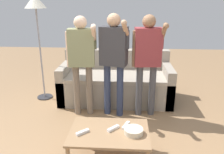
# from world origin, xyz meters

# --- Properties ---
(ground_plane) EXTENTS (12.00, 12.00, 0.00)m
(ground_plane) POSITION_xyz_m (0.00, 0.00, 0.00)
(ground_plane) COLOR #93704C
(couch) EXTENTS (1.95, 0.90, 0.86)m
(couch) POSITION_xyz_m (0.08, 1.45, 0.31)
(couch) COLOR #9E9384
(couch) RESTS_ON ground
(coffee_table) EXTENTS (0.86, 0.59, 0.38)m
(coffee_table) POSITION_xyz_m (0.09, -0.28, 0.34)
(coffee_table) COLOR #997551
(coffee_table) RESTS_ON ground
(snack_bowl) EXTENTS (0.20, 0.20, 0.06)m
(snack_bowl) POSITION_xyz_m (0.35, -0.31, 0.41)
(snack_bowl) COLOR beige
(snack_bowl) RESTS_ON coffee_table
(game_remote_nunchuk) EXTENTS (0.06, 0.09, 0.05)m
(game_remote_nunchuk) POSITION_xyz_m (0.35, -0.29, 0.41)
(game_remote_nunchuk) COLOR white
(game_remote_nunchuk) RESTS_ON coffee_table
(floor_lamp) EXTENTS (0.36, 0.36, 1.83)m
(floor_lamp) POSITION_xyz_m (-1.26, 1.40, 1.59)
(floor_lamp) COLOR #2D2D33
(floor_lamp) RESTS_ON ground
(player_left) EXTENTS (0.47, 0.35, 1.53)m
(player_left) POSITION_xyz_m (-0.41, 0.83, 0.96)
(player_left) COLOR #756656
(player_left) RESTS_ON ground
(player_center) EXTENTS (0.45, 0.41, 1.57)m
(player_center) POSITION_xyz_m (0.07, 0.83, 0.99)
(player_center) COLOR #2D3856
(player_center) RESTS_ON ground
(player_right) EXTENTS (0.48, 0.34, 1.55)m
(player_right) POSITION_xyz_m (0.56, 0.87, 0.97)
(player_right) COLOR #47474C
(player_right) RESTS_ON ground
(game_remote_wand_near) EXTENTS (0.14, 0.13, 0.03)m
(game_remote_wand_near) POSITION_xyz_m (-0.20, -0.34, 0.40)
(game_remote_wand_near) COLOR white
(game_remote_wand_near) RESTS_ON coffee_table
(game_remote_wand_far) EXTENTS (0.09, 0.17, 0.03)m
(game_remote_wand_far) POSITION_xyz_m (0.27, -0.17, 0.40)
(game_remote_wand_far) COLOR white
(game_remote_wand_far) RESTS_ON coffee_table
(game_remote_wand_spare) EXTENTS (0.13, 0.14, 0.03)m
(game_remote_wand_spare) POSITION_xyz_m (0.13, -0.24, 0.40)
(game_remote_wand_spare) COLOR white
(game_remote_wand_spare) RESTS_ON coffee_table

